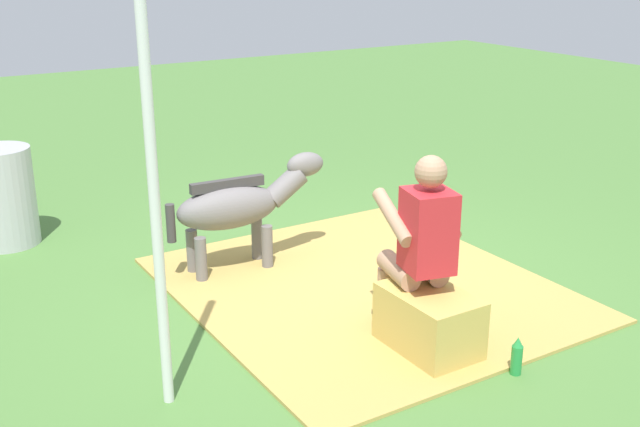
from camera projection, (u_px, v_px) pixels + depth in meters
ground_plane at (341, 286)px, 5.98m from camera, size 24.00×24.00×0.00m
hay_patch at (364, 288)px, 5.91m from camera, size 2.91×2.59×0.02m
hay_bale at (429, 322)px, 4.95m from camera, size 0.64×0.42×0.41m
person_seated at (420, 242)px, 4.93m from camera, size 0.71×0.51×1.29m
pony_standing at (239, 206)px, 6.11m from camera, size 0.37×1.35×0.90m
soda_bottle at (517, 356)px, 4.71m from camera, size 0.07×0.07×0.25m
water_barrel at (2, 197)px, 6.70m from camera, size 0.55×0.55×0.86m
tent_pole_left at (155, 205)px, 4.08m from camera, size 0.06×0.06×2.37m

